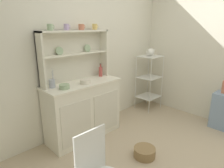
{
  "coord_description": "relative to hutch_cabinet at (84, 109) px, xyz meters",
  "views": [
    {
      "loc": [
        -1.92,
        -0.86,
        1.63
      ],
      "look_at": [
        0.01,
        1.12,
        0.81
      ],
      "focal_mm": 31.6,
      "sensor_mm": 36.0,
      "label": 1
    }
  ],
  "objects": [
    {
      "name": "cup_gold_3",
      "position": [
        0.36,
        0.12,
        1.17
      ],
      "size": [
        0.09,
        0.07,
        0.09
      ],
      "color": "#DBB760",
      "rests_on": "hutch_shelf_unit"
    },
    {
      "name": "bowl_floral_medium",
      "position": [
        0.0,
        -0.07,
        0.44
      ],
      "size": [
        0.15,
        0.15,
        0.06
      ],
      "primitive_type": "cylinder",
      "color": "silver",
      "rests_on": "hutch_cabinet"
    },
    {
      "name": "jam_bottle",
      "position": [
        0.42,
        0.09,
        0.5
      ],
      "size": [
        0.06,
        0.06,
        0.21
      ],
      "color": "#B74C47",
      "rests_on": "hutch_cabinet"
    },
    {
      "name": "bowl_mixing_large",
      "position": [
        -0.33,
        -0.07,
        0.44
      ],
      "size": [
        0.13,
        0.13,
        0.06
      ],
      "primitive_type": "cylinder",
      "color": "#9EB78E",
      "rests_on": "hutch_cabinet"
    },
    {
      "name": "cup_terracotta_2",
      "position": [
        0.11,
        0.12,
        1.17
      ],
      "size": [
        0.09,
        0.08,
        0.08
      ],
      "color": "#C67556",
      "rests_on": "hutch_shelf_unit"
    },
    {
      "name": "floor_basket",
      "position": [
        0.25,
        -0.96,
        -0.38
      ],
      "size": [
        0.28,
        0.28,
        0.12
      ],
      "primitive_type": "cylinder",
      "color": "#93754C",
      "rests_on": "ground"
    },
    {
      "name": "cup_sage_0",
      "position": [
        -0.36,
        0.12,
        1.17
      ],
      "size": [
        0.08,
        0.07,
        0.08
      ],
      "color": "#9EB78E",
      "rests_on": "hutch_shelf_unit"
    },
    {
      "name": "utensil_jar",
      "position": [
        -0.42,
        0.08,
        0.47
      ],
      "size": [
        0.08,
        0.08,
        0.25
      ],
      "color": "#B2B7C6",
      "rests_on": "hutch_cabinet"
    },
    {
      "name": "hutch_shelf_unit",
      "position": [
        0.0,
        0.16,
        0.83
      ],
      "size": [
        1.07,
        0.18,
        0.72
      ],
      "color": "silver",
      "rests_on": "hutch_cabinet"
    },
    {
      "name": "wall_back",
      "position": [
        0.34,
        0.26,
        0.81
      ],
      "size": [
        3.84,
        0.05,
        2.5
      ],
      "primitive_type": "cube",
      "color": "silver",
      "rests_on": "ground"
    },
    {
      "name": "porcelain_teapot",
      "position": [
        1.57,
        -0.05,
        0.71
      ],
      "size": [
        0.23,
        0.14,
        0.17
      ],
      "color": "white",
      "rests_on": "bakers_rack"
    },
    {
      "name": "bakers_rack",
      "position": [
        1.57,
        -0.05,
        0.23
      ],
      "size": [
        0.43,
        0.36,
        1.07
      ],
      "color": "silver",
      "rests_on": "ground"
    },
    {
      "name": "hutch_cabinet",
      "position": [
        0.0,
        0.0,
        0.0
      ],
      "size": [
        1.14,
        0.45,
        0.85
      ],
      "color": "silver",
      "rests_on": "ground"
    },
    {
      "name": "cup_lilac_1",
      "position": [
        -0.13,
        0.12,
        1.17
      ],
      "size": [
        0.08,
        0.07,
        0.08
      ],
      "color": "#B79ECC",
      "rests_on": "hutch_shelf_unit"
    }
  ]
}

